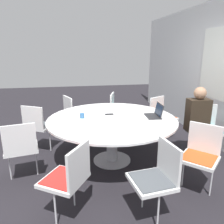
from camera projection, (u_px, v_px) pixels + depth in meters
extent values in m
plane|color=black|center=(112.00, 160.00, 3.70)|extent=(16.00, 16.00, 0.00)
cylinder|color=#B7B7BC|center=(112.00, 160.00, 3.69)|extent=(0.62, 0.62, 0.02)
cylinder|color=#B7B7BC|center=(112.00, 140.00, 3.60)|extent=(0.18, 0.18, 0.70)
cylinder|color=white|center=(112.00, 119.00, 3.49)|extent=(2.06, 2.06, 0.03)
cube|color=silver|center=(209.00, 131.00, 3.74)|extent=(0.45, 0.47, 0.04)
cube|color=teal|center=(209.00, 130.00, 3.74)|extent=(0.40, 0.42, 0.01)
cube|color=silver|center=(205.00, 116.00, 3.87)|extent=(0.06, 0.42, 0.40)
cylinder|color=silver|center=(217.00, 144.00, 3.83)|extent=(0.02, 0.02, 0.44)
cylinder|color=silver|center=(198.00, 144.00, 3.79)|extent=(0.02, 0.02, 0.44)
cube|color=silver|center=(164.00, 119.00, 4.43)|extent=(0.58, 0.59, 0.04)
cube|color=#E04C1E|center=(164.00, 117.00, 4.42)|extent=(0.51, 0.52, 0.01)
cube|color=silver|center=(157.00, 106.00, 4.51)|extent=(0.23, 0.38, 0.40)
cylinder|color=silver|center=(168.00, 128.00, 4.60)|extent=(0.02, 0.02, 0.44)
cylinder|color=silver|center=(158.00, 132.00, 4.38)|extent=(0.02, 0.02, 0.44)
cube|color=silver|center=(121.00, 112.00, 4.88)|extent=(0.55, 0.54, 0.04)
cube|color=teal|center=(121.00, 111.00, 4.88)|extent=(0.49, 0.48, 0.01)
cube|color=silver|center=(112.00, 102.00, 4.85)|extent=(0.41, 0.16, 0.40)
cylinder|color=silver|center=(121.00, 120.00, 5.12)|extent=(0.02, 0.02, 0.44)
cylinder|color=silver|center=(120.00, 125.00, 4.78)|extent=(0.02, 0.02, 0.44)
cube|color=silver|center=(77.00, 115.00, 4.68)|extent=(0.57, 0.56, 0.04)
cube|color=olive|center=(77.00, 114.00, 4.67)|extent=(0.50, 0.49, 0.01)
cube|color=silver|center=(68.00, 106.00, 4.52)|extent=(0.40, 0.19, 0.40)
cylinder|color=silver|center=(74.00, 123.00, 4.89)|extent=(0.02, 0.02, 0.44)
cylinder|color=silver|center=(81.00, 128.00, 4.60)|extent=(0.02, 0.02, 0.44)
cube|color=silver|center=(41.00, 126.00, 3.99)|extent=(0.58, 0.59, 0.04)
cube|color=#4C5156|center=(40.00, 125.00, 3.98)|extent=(0.51, 0.52, 0.01)
cube|color=silver|center=(32.00, 118.00, 3.75)|extent=(0.23, 0.38, 0.40)
cylinder|color=silver|center=(34.00, 137.00, 4.11)|extent=(0.02, 0.02, 0.44)
cylinder|color=silver|center=(50.00, 140.00, 4.00)|extent=(0.02, 0.02, 0.44)
cube|color=silver|center=(21.00, 148.00, 3.09)|extent=(0.49, 0.51, 0.04)
cube|color=#E04C1E|center=(21.00, 147.00, 3.08)|extent=(0.43, 0.45, 0.01)
cube|color=silver|center=(19.00, 139.00, 2.85)|extent=(0.11, 0.42, 0.40)
cylinder|color=silver|center=(10.00, 166.00, 3.09)|extent=(0.02, 0.02, 0.44)
cylinder|color=silver|center=(36.00, 161.00, 3.22)|extent=(0.02, 0.02, 0.44)
cube|color=silver|center=(64.00, 180.00, 2.34)|extent=(0.60, 0.59, 0.04)
cube|color=red|center=(64.00, 178.00, 2.34)|extent=(0.53, 0.52, 0.01)
cube|color=silver|center=(79.00, 165.00, 2.21)|extent=(0.37, 0.25, 0.40)
cylinder|color=silver|center=(55.00, 209.00, 2.25)|extent=(0.02, 0.02, 0.44)
cylinder|color=silver|center=(74.00, 189.00, 2.57)|extent=(0.02, 0.02, 0.44)
cube|color=silver|center=(151.00, 182.00, 2.31)|extent=(0.49, 0.47, 0.04)
cube|color=#4C5156|center=(151.00, 180.00, 2.30)|extent=(0.43, 0.41, 0.01)
cube|color=silver|center=(169.00, 160.00, 2.30)|extent=(0.42, 0.08, 0.40)
cylinder|color=silver|center=(158.00, 212.00, 2.21)|extent=(0.02, 0.02, 0.44)
cylinder|color=silver|center=(143.00, 191.00, 2.54)|extent=(0.02, 0.02, 0.44)
cube|color=silver|center=(199.00, 159.00, 2.78)|extent=(0.61, 0.61, 0.04)
cube|color=#E04C1E|center=(199.00, 157.00, 2.78)|extent=(0.54, 0.53, 0.01)
cube|color=silver|center=(205.00, 138.00, 2.87)|extent=(0.33, 0.31, 0.40)
cylinder|color=silver|center=(211.00, 180.00, 2.75)|extent=(0.02, 0.02, 0.44)
cylinder|color=silver|center=(183.00, 171.00, 2.95)|extent=(0.02, 0.02, 0.44)
cylinder|color=#2D2319|center=(202.00, 146.00, 3.69)|extent=(0.10, 0.10, 0.48)
cylinder|color=#2D2319|center=(192.00, 146.00, 3.67)|extent=(0.10, 0.10, 0.48)
cube|color=#2D2319|center=(198.00, 115.00, 3.64)|extent=(0.25, 0.38, 0.55)
sphere|color=#A87A5B|center=(200.00, 93.00, 3.53)|extent=(0.20, 0.20, 0.20)
cube|color=#232326|center=(153.00, 116.00, 3.56)|extent=(0.35, 0.24, 0.02)
cube|color=#232326|center=(159.00, 110.00, 3.54)|extent=(0.34, 0.08, 0.20)
cube|color=black|center=(159.00, 110.00, 3.54)|extent=(0.30, 0.06, 0.17)
cylinder|color=#33669E|center=(82.00, 116.00, 3.48)|extent=(0.07, 0.07, 0.08)
cube|color=black|center=(109.00, 114.00, 3.68)|extent=(0.08, 0.14, 0.01)
cube|color=#661E56|center=(90.00, 123.00, 5.14)|extent=(0.36, 0.16, 0.28)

